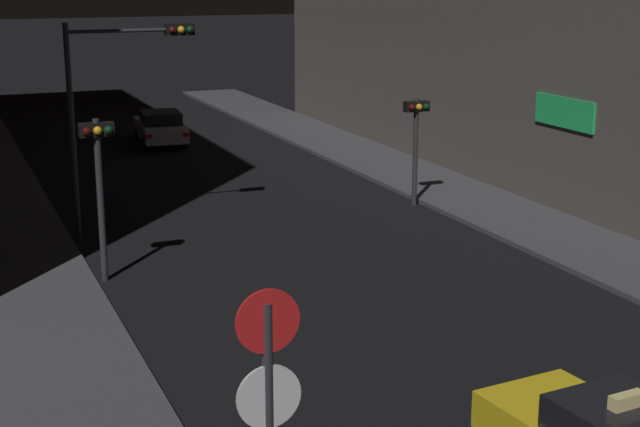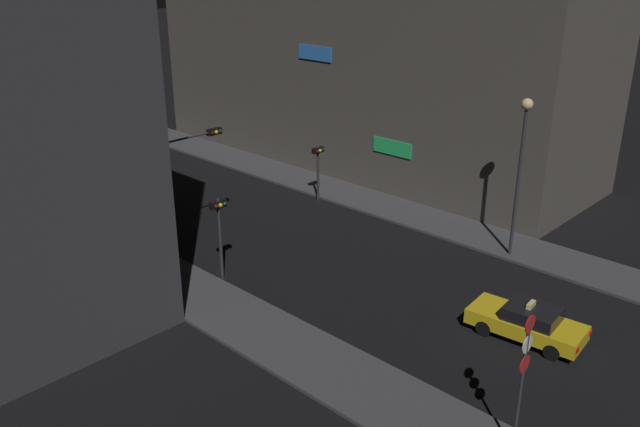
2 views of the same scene
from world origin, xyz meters
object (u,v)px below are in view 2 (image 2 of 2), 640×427
(traffic_light_overhead, at_px, (186,168))
(traffic_light_right_kerb, at_px, (318,161))
(traffic_light_left_kerb, at_px, (219,223))
(far_car, at_px, (123,159))
(street_lamp_near_block, at_px, (522,147))
(sign_pole_left, at_px, (523,372))
(taxi, at_px, (527,322))

(traffic_light_overhead, height_order, traffic_light_right_kerb, traffic_light_overhead)
(traffic_light_left_kerb, bearing_deg, far_car, 72.53)
(traffic_light_right_kerb, relative_size, street_lamp_near_block, 0.44)
(traffic_light_right_kerb, relative_size, sign_pole_left, 0.73)
(traffic_light_overhead, xyz_separation_m, sign_pole_left, (-2.46, -19.45, -1.22))
(traffic_light_left_kerb, relative_size, sign_pole_left, 0.84)
(traffic_light_left_kerb, height_order, sign_pole_left, sign_pole_left)
(traffic_light_left_kerb, xyz_separation_m, sign_pole_left, (-1.22, -15.42, 0.17))
(taxi, bearing_deg, traffic_light_right_kerb, 71.52)
(traffic_light_left_kerb, distance_m, street_lamp_near_block, 14.44)
(traffic_light_overhead, xyz_separation_m, traffic_light_left_kerb, (-1.23, -4.03, -1.40))
(traffic_light_left_kerb, relative_size, street_lamp_near_block, 0.51)
(taxi, relative_size, traffic_light_right_kerb, 1.35)
(traffic_light_overhead, distance_m, sign_pole_left, 19.64)
(traffic_light_left_kerb, bearing_deg, traffic_light_right_kerb, 20.26)
(traffic_light_overhead, bearing_deg, traffic_light_right_kerb, -0.97)
(traffic_light_right_kerb, height_order, street_lamp_near_block, street_lamp_near_block)
(traffic_light_overhead, bearing_deg, street_lamp_near_block, -51.05)
(far_car, distance_m, traffic_light_left_kerb, 18.75)
(taxi, bearing_deg, sign_pole_left, -155.83)
(traffic_light_overhead, height_order, traffic_light_left_kerb, traffic_light_overhead)
(far_car, bearing_deg, traffic_light_right_kerb, -70.56)
(far_car, height_order, street_lamp_near_block, street_lamp_near_block)
(far_car, relative_size, traffic_light_overhead, 0.77)
(far_car, bearing_deg, taxi, -91.15)
(sign_pole_left, bearing_deg, traffic_light_overhead, 82.81)
(taxi, xyz_separation_m, sign_pole_left, (-6.20, -2.78, 2.25))
(traffic_light_overhead, height_order, street_lamp_near_block, street_lamp_near_block)
(far_car, xyz_separation_m, traffic_light_left_kerb, (-5.59, -17.77, 2.08))
(sign_pole_left, bearing_deg, traffic_light_left_kerb, 85.47)
(far_car, height_order, sign_pole_left, sign_pole_left)
(traffic_light_right_kerb, distance_m, street_lamp_near_block, 12.77)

